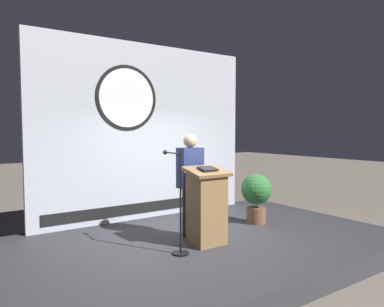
{
  "coord_description": "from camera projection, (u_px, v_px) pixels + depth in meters",
  "views": [
    {
      "loc": [
        -3.42,
        -4.68,
        2.07
      ],
      "look_at": [
        -0.08,
        0.15,
        1.69
      ],
      "focal_mm": 34.14,
      "sensor_mm": 36.0,
      "label": 1
    }
  ],
  "objects": [
    {
      "name": "stage_platform",
      "position": [
        201.0,
        248.0,
        5.91
      ],
      "size": [
        6.4,
        4.0,
        0.3
      ],
      "primitive_type": "cube",
      "color": "#333338",
      "rests_on": "ground"
    },
    {
      "name": "banner_display",
      "position": [
        146.0,
        132.0,
        7.3
      ],
      "size": [
        4.61,
        0.12,
        3.46
      ],
      "color": "#B2B7C1",
      "rests_on": "stage_platform"
    },
    {
      "name": "potted_plant",
      "position": [
        256.0,
        193.0,
        6.9
      ],
      "size": [
        0.58,
        0.58,
        0.94
      ],
      "color": "brown",
      "rests_on": "stage_platform"
    },
    {
      "name": "ground_plane",
      "position": [
        201.0,
        257.0,
        5.92
      ],
      "size": [
        40.0,
        40.0,
        0.0
      ],
      "primitive_type": "plane",
      "color": "#6B6056"
    },
    {
      "name": "podium",
      "position": [
        207.0,
        206.0,
        5.61
      ],
      "size": [
        0.64,
        0.5,
        1.21
      ],
      "color": "olive",
      "rests_on": "stage_platform"
    },
    {
      "name": "speaker_person",
      "position": [
        190.0,
        185.0,
        6.0
      ],
      "size": [
        0.4,
        0.26,
        1.7
      ],
      "color": "black",
      "rests_on": "stage_platform"
    },
    {
      "name": "microphone_stand",
      "position": [
        178.0,
        217.0,
        5.22
      ],
      "size": [
        0.24,
        0.58,
        1.49
      ],
      "color": "black",
      "rests_on": "stage_platform"
    }
  ]
}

